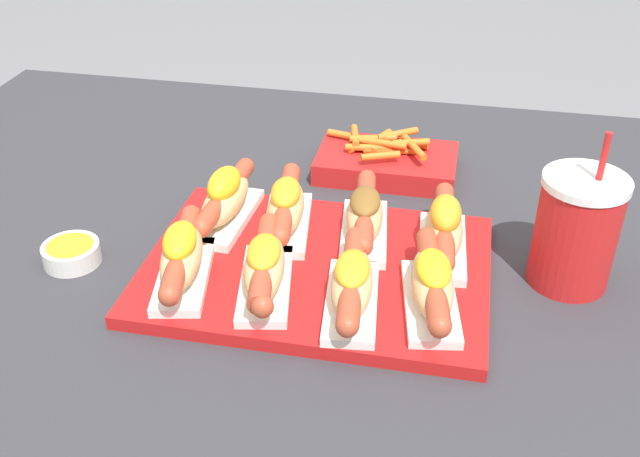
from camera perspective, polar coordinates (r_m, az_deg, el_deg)
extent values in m
cube|color=#333338|center=(1.29, -0.56, -14.05)|extent=(1.45, 0.99, 0.74)
cube|color=red|center=(0.96, -0.24, -3.09)|extent=(0.44, 0.31, 0.02)
cube|color=white|center=(0.94, -10.32, -3.53)|extent=(0.09, 0.16, 0.01)
ellipsoid|color=#DBB77A|center=(0.92, -10.49, -2.12)|extent=(0.07, 0.14, 0.04)
cylinder|color=#AD472D|center=(0.92, -10.53, -1.76)|extent=(0.06, 0.17, 0.03)
sphere|color=#AD472D|center=(0.85, -11.41, -5.00)|extent=(0.03, 0.03, 0.03)
sphere|color=#AD472D|center=(0.99, -9.79, 1.03)|extent=(0.03, 0.03, 0.03)
ellipsoid|color=yellow|center=(0.91, -10.64, -0.91)|extent=(0.05, 0.08, 0.03)
cube|color=white|center=(0.91, -4.18, -4.29)|extent=(0.09, 0.16, 0.01)
ellipsoid|color=#DBB77A|center=(0.89, -4.25, -2.86)|extent=(0.07, 0.14, 0.04)
cylinder|color=#AD472D|center=(0.89, -4.27, -2.48)|extent=(0.06, 0.17, 0.03)
sphere|color=#AD472D|center=(0.82, -4.74, -5.90)|extent=(0.03, 0.03, 0.03)
sphere|color=#AD472D|center=(0.96, -3.87, 0.44)|extent=(0.03, 0.03, 0.03)
ellipsoid|color=gold|center=(0.88, -4.30, -1.78)|extent=(0.05, 0.08, 0.02)
cube|color=white|center=(0.88, 2.41, -5.60)|extent=(0.08, 0.16, 0.01)
ellipsoid|color=#DBB77A|center=(0.87, 2.45, -4.15)|extent=(0.06, 0.14, 0.04)
cylinder|color=#AD472D|center=(0.86, 2.46, -3.77)|extent=(0.04, 0.17, 0.03)
sphere|color=#AD472D|center=(0.79, 2.10, -7.40)|extent=(0.03, 0.03, 0.03)
sphere|color=#AD472D|center=(0.93, 2.77, -0.67)|extent=(0.03, 0.03, 0.03)
ellipsoid|color=gold|center=(0.85, 2.48, -3.07)|extent=(0.05, 0.08, 0.02)
cube|color=white|center=(0.89, 8.40, -5.58)|extent=(0.08, 0.16, 0.01)
ellipsoid|color=#DBB77A|center=(0.87, 8.55, -4.13)|extent=(0.07, 0.14, 0.04)
cylinder|color=#AD472D|center=(0.87, 8.59, -3.75)|extent=(0.05, 0.17, 0.03)
sphere|color=#AD472D|center=(0.80, 9.12, -7.36)|extent=(0.03, 0.03, 0.03)
sphere|color=#AD472D|center=(0.94, 8.14, -0.67)|extent=(0.03, 0.03, 0.03)
ellipsoid|color=yellow|center=(0.86, 8.66, -3.01)|extent=(0.05, 0.08, 0.02)
cube|color=white|center=(1.05, -7.12, 0.87)|extent=(0.07, 0.16, 0.01)
ellipsoid|color=#DBB77A|center=(1.03, -7.23, 2.19)|extent=(0.05, 0.14, 0.04)
cylinder|color=#AD472D|center=(1.03, -7.25, 2.54)|extent=(0.03, 0.17, 0.03)
sphere|color=#AD472D|center=(0.96, -9.03, 0.05)|extent=(0.03, 0.03, 0.03)
sphere|color=#AD472D|center=(1.10, -5.69, 4.71)|extent=(0.03, 0.03, 0.03)
ellipsoid|color=yellow|center=(1.02, -7.32, 3.40)|extent=(0.04, 0.08, 0.04)
cube|color=white|center=(1.02, -2.55, 0.33)|extent=(0.08, 0.16, 0.01)
ellipsoid|color=#DBB77A|center=(1.01, -2.59, 1.68)|extent=(0.07, 0.14, 0.04)
cylinder|color=#AD472D|center=(1.00, -2.60, 2.02)|extent=(0.05, 0.17, 0.03)
sphere|color=#AD472D|center=(0.93, -3.08, -0.64)|extent=(0.03, 0.03, 0.03)
sphere|color=#AD472D|center=(1.08, -2.19, 4.33)|extent=(0.03, 0.03, 0.03)
ellipsoid|color=gold|center=(1.00, -2.62, 2.76)|extent=(0.05, 0.08, 0.03)
cube|color=white|center=(1.01, 3.38, -0.31)|extent=(0.08, 0.16, 0.01)
ellipsoid|color=#DBB77A|center=(0.99, 3.43, 1.05)|extent=(0.06, 0.14, 0.04)
cylinder|color=#AD472D|center=(0.99, 3.44, 1.40)|extent=(0.05, 0.17, 0.03)
sphere|color=#AD472D|center=(0.92, 3.27, -1.35)|extent=(0.03, 0.03, 0.03)
sphere|color=#AD472D|center=(1.06, 3.59, 3.78)|extent=(0.03, 0.03, 0.03)
ellipsoid|color=brown|center=(0.98, 3.47, 2.09)|extent=(0.05, 0.08, 0.02)
cube|color=white|center=(0.99, 9.29, -1.44)|extent=(0.07, 0.16, 0.01)
ellipsoid|color=#DBB77A|center=(0.97, 9.43, -0.07)|extent=(0.06, 0.14, 0.04)
cylinder|color=#AD472D|center=(0.97, 9.47, 0.28)|extent=(0.04, 0.17, 0.03)
sphere|color=#AD472D|center=(0.90, 9.46, -2.60)|extent=(0.03, 0.03, 0.03)
sphere|color=#AD472D|center=(1.04, 9.47, 2.77)|extent=(0.03, 0.03, 0.03)
ellipsoid|color=gold|center=(0.96, 9.56, 1.15)|extent=(0.04, 0.08, 0.04)
cylinder|color=silver|center=(1.03, -18.40, -1.83)|extent=(0.07, 0.07, 0.03)
cylinder|color=yellow|center=(1.03, -18.49, -1.43)|extent=(0.06, 0.06, 0.01)
cylinder|color=red|center=(0.97, 18.87, -0.45)|extent=(0.10, 0.10, 0.14)
cylinder|color=white|center=(0.93, 19.66, 3.35)|extent=(0.10, 0.10, 0.01)
cylinder|color=red|center=(0.92, 20.82, 5.16)|extent=(0.01, 0.01, 0.06)
cube|color=red|center=(1.20, 5.10, 4.97)|extent=(0.22, 0.13, 0.03)
cylinder|color=orange|center=(1.21, 5.92, 7.18)|extent=(0.06, 0.05, 0.01)
cylinder|color=orange|center=(1.18, 6.93, 6.51)|extent=(0.06, 0.03, 0.01)
cylinder|color=orange|center=(1.17, 7.18, 6.17)|extent=(0.05, 0.07, 0.01)
cylinder|color=orange|center=(1.18, 5.47, 5.94)|extent=(0.09, 0.02, 0.01)
cylinder|color=orange|center=(1.21, 6.66, 6.52)|extent=(0.07, 0.03, 0.01)
cylinder|color=orange|center=(1.21, 2.69, 7.07)|extent=(0.02, 0.07, 0.01)
cylinder|color=orange|center=(1.22, 4.55, 6.87)|extent=(0.04, 0.06, 0.01)
cylinder|color=orange|center=(1.15, 4.62, 5.54)|extent=(0.06, 0.03, 0.01)
cylinder|color=orange|center=(1.19, 4.06, 6.88)|extent=(0.07, 0.03, 0.01)
cylinder|color=orange|center=(1.20, 3.22, 6.43)|extent=(0.04, 0.05, 0.01)
cylinder|color=orange|center=(1.18, 4.79, 6.51)|extent=(0.08, 0.02, 0.01)
cylinder|color=orange|center=(1.18, 3.72, 6.17)|extent=(0.07, 0.02, 0.01)
cylinder|color=orange|center=(1.22, 2.45, 7.01)|extent=(0.08, 0.03, 0.01)
cylinder|color=orange|center=(1.20, 4.66, 6.48)|extent=(0.03, 0.06, 0.01)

